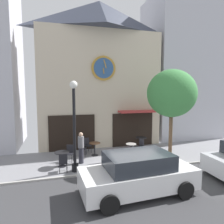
{
  "coord_description": "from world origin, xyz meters",
  "views": [
    {
      "loc": [
        -3.83,
        -8.86,
        3.86
      ],
      "look_at": [
        -0.76,
        2.12,
        2.65
      ],
      "focal_mm": 32.5,
      "sensor_mm": 36.0,
      "label": 1
    }
  ],
  "objects": [
    {
      "name": "cafe_table_rightmost",
      "position": [
        -1.65,
        2.79,
        0.53
      ],
      "size": [
        0.67,
        0.67,
        0.77
      ],
      "color": "black",
      "rests_on": "ground_plane"
    },
    {
      "name": "cafe_chair_corner",
      "position": [
        1.1,
        2.32,
        0.53
      ],
      "size": [
        0.51,
        0.51,
        0.9
      ],
      "color": "black",
      "rests_on": "ground_plane"
    },
    {
      "name": "cafe_table_leftmost",
      "position": [
        -3.59,
        1.45,
        0.55
      ],
      "size": [
        0.75,
        0.75,
        0.76
      ],
      "color": "black",
      "rests_on": "ground_plane"
    },
    {
      "name": "street_tree",
      "position": [
        2.23,
        0.83,
        3.7
      ],
      "size": [
        2.71,
        2.44,
        5.0
      ],
      "color": "brown",
      "rests_on": "ground_plane"
    },
    {
      "name": "cafe_chair_outer",
      "position": [
        -2.01,
        3.52,
        0.53
      ],
      "size": [
        0.51,
        0.51,
        0.9
      ],
      "color": "black",
      "rests_on": "ground_plane"
    },
    {
      "name": "pedestrian_grey",
      "position": [
        -2.59,
        1.68,
        0.86
      ],
      "size": [
        0.34,
        0.34,
        1.67
      ],
      "color": "#2D2D38",
      "rests_on": "ground_plane"
    },
    {
      "name": "cafe_table_center_right",
      "position": [
        0.38,
        2.03,
        0.49
      ],
      "size": [
        0.6,
        0.6,
        0.75
      ],
      "color": "black",
      "rests_on": "ground_plane"
    },
    {
      "name": "neighbor_building_right",
      "position": [
        6.48,
        6.42,
        5.62
      ],
      "size": [
        5.67,
        4.35,
        11.25
      ],
      "color": "#B2B2BC",
      "rests_on": "ground_plane"
    },
    {
      "name": "cafe_chair_under_awning",
      "position": [
        -3.16,
        2.11,
        0.53
      ],
      "size": [
        0.5,
        0.5,
        0.9
      ],
      "color": "black",
      "rests_on": "ground_plane"
    },
    {
      "name": "cafe_chair_facing_street",
      "position": [
        -3.56,
        0.66,
        0.53
      ],
      "size": [
        0.4,
        0.4,
        0.9
      ],
      "color": "black",
      "rests_on": "ground_plane"
    },
    {
      "name": "cafe_table_center_left",
      "position": [
        1.6,
        3.34,
        0.54
      ],
      "size": [
        0.71,
        0.71,
        0.76
      ],
      "color": "black",
      "rests_on": "ground_plane"
    },
    {
      "name": "street_lamp",
      "position": [
        -3.01,
        0.65,
        2.19
      ],
      "size": [
        0.36,
        0.36,
        4.31
      ],
      "color": "black",
      "rests_on": "ground_plane"
    },
    {
      "name": "clock_building",
      "position": [
        -0.76,
        5.31,
        5.14
      ],
      "size": [
        8.37,
        3.4,
        9.94
      ],
      "color": "beige",
      "rests_on": "ground_plane"
    },
    {
      "name": "cafe_chair_curbside",
      "position": [
        -2.43,
        2.91,
        0.53
      ],
      "size": [
        0.5,
        0.5,
        0.9
      ],
      "color": "black",
      "rests_on": "ground_plane"
    },
    {
      "name": "parked_car_white",
      "position": [
        -0.92,
        -2.1,
        0.76
      ],
      "size": [
        4.39,
        2.2,
        1.55
      ],
      "color": "white",
      "rests_on": "ground_plane"
    },
    {
      "name": "ground_plane",
      "position": [
        0.0,
        -0.85,
        -0.02
      ],
      "size": [
        26.35,
        10.21,
        0.13
      ],
      "color": "gray"
    }
  ]
}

